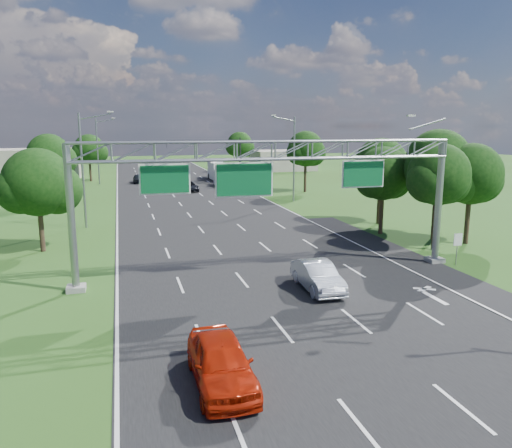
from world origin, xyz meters
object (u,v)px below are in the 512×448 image
object	(u,v)px
sign_gantry	(275,161)
box_truck	(218,172)
red_coupe	(221,362)
regulatory_sign	(458,242)
silver_sedan	(317,276)
traffic_signal	(219,149)

from	to	relation	value
sign_gantry	box_truck	bearing A→B (deg)	82.50
red_coupe	box_truck	world-z (taller)	box_truck
regulatory_sign	silver_sedan	bearing A→B (deg)	-168.01
traffic_signal	silver_sedan	bearing A→B (deg)	-95.75
traffic_signal	regulatory_sign	bearing A→B (deg)	-84.80
red_coupe	box_truck	size ratio (longest dim) A/B	0.64
sign_gantry	regulatory_sign	world-z (taller)	sign_gantry
box_truck	traffic_signal	bearing A→B (deg)	-89.30
silver_sedan	box_truck	distance (m)	57.62
sign_gantry	silver_sedan	world-z (taller)	sign_gantry
regulatory_sign	red_coupe	xyz separation A→B (m)	(-17.72, -10.97, -0.66)
sign_gantry	traffic_signal	size ratio (longest dim) A/B	1.92
traffic_signal	red_coupe	bearing A→B (deg)	-101.14
regulatory_sign	traffic_signal	xyz separation A→B (m)	(-4.92, 54.02, 3.66)
box_truck	red_coupe	bearing A→B (deg)	-101.87
regulatory_sign	traffic_signal	bearing A→B (deg)	95.20
sign_gantry	red_coupe	bearing A→B (deg)	-115.25
silver_sedan	box_truck	size ratio (longest dim) A/B	0.60
sign_gantry	traffic_signal	world-z (taller)	sign_gantry
red_coupe	silver_sedan	bearing A→B (deg)	51.14
sign_gantry	silver_sedan	size ratio (longest dim) A/B	4.98
sign_gantry	traffic_signal	xyz separation A→B (m)	(7.15, 53.00, -1.72)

